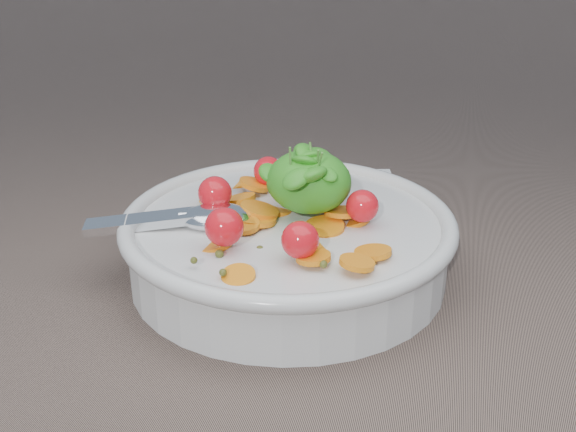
# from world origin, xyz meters

# --- Properties ---
(ground) EXTENTS (6.00, 6.00, 0.00)m
(ground) POSITION_xyz_m (0.00, 0.00, 0.00)
(ground) COLOR #7A6357
(ground) RESTS_ON ground
(bowl) EXTENTS (0.31, 0.29, 0.12)m
(bowl) POSITION_xyz_m (-0.01, 0.02, 0.03)
(bowl) COLOR silver
(bowl) RESTS_ON ground
(napkin) EXTENTS (0.17, 0.16, 0.01)m
(napkin) POSITION_xyz_m (0.00, 0.21, 0.00)
(napkin) COLOR white
(napkin) RESTS_ON ground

